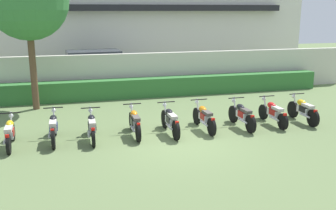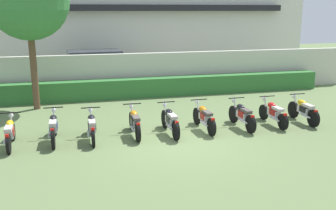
% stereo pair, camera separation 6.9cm
% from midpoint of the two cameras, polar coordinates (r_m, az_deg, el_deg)
% --- Properties ---
extents(ground, '(60.00, 60.00, 0.00)m').
position_cam_midpoint_polar(ground, '(11.72, 1.44, -5.62)').
color(ground, '#607547').
extents(building, '(23.69, 6.50, 7.68)m').
position_cam_midpoint_polar(building, '(25.84, -8.06, 13.68)').
color(building, silver).
rests_on(building, ground).
extents(compound_wall, '(22.51, 0.30, 1.95)m').
position_cam_midpoint_polar(compound_wall, '(18.30, -4.81, 4.66)').
color(compound_wall, beige).
rests_on(compound_wall, ground).
extents(hedge_row, '(18.00, 0.70, 0.87)m').
position_cam_midpoint_polar(hedge_row, '(17.72, -4.38, 2.58)').
color(hedge_row, '#337033').
rests_on(hedge_row, ground).
extents(parked_car, '(4.62, 2.35, 1.89)m').
position_cam_midpoint_polar(parked_car, '(20.50, -10.67, 5.36)').
color(parked_car, silver).
rests_on(parked_car, ground).
extents(tree_near_inspector, '(3.15, 3.15, 5.91)m').
position_cam_midpoint_polar(tree_near_inspector, '(16.06, -20.43, 14.54)').
color(tree_near_inspector, brown).
rests_on(tree_near_inspector, ground).
extents(motorcycle_in_row_0, '(0.60, 1.80, 0.94)m').
position_cam_midpoint_polar(motorcycle_in_row_0, '(12.15, -22.70, -3.85)').
color(motorcycle_in_row_0, black).
rests_on(motorcycle_in_row_0, ground).
extents(motorcycle_in_row_1, '(0.60, 1.94, 0.97)m').
position_cam_midpoint_polar(motorcycle_in_row_1, '(12.18, -16.88, -3.22)').
color(motorcycle_in_row_1, black).
rests_on(motorcycle_in_row_1, ground).
extents(motorcycle_in_row_2, '(0.60, 1.81, 0.95)m').
position_cam_midpoint_polar(motorcycle_in_row_2, '(12.03, -11.47, -3.18)').
color(motorcycle_in_row_2, black).
rests_on(motorcycle_in_row_2, ground).
extents(motorcycle_in_row_3, '(0.60, 1.85, 0.96)m').
position_cam_midpoint_polar(motorcycle_in_row_3, '(12.26, -5.17, -2.57)').
color(motorcycle_in_row_3, black).
rests_on(motorcycle_in_row_3, ground).
extents(motorcycle_in_row_4, '(0.60, 1.95, 0.97)m').
position_cam_midpoint_polar(motorcycle_in_row_4, '(12.39, 0.16, -2.31)').
color(motorcycle_in_row_4, black).
rests_on(motorcycle_in_row_4, ground).
extents(motorcycle_in_row_5, '(0.60, 1.94, 0.95)m').
position_cam_midpoint_polar(motorcycle_in_row_5, '(12.86, 5.25, -1.80)').
color(motorcycle_in_row_5, black).
rests_on(motorcycle_in_row_5, ground).
extents(motorcycle_in_row_6, '(0.60, 1.89, 0.97)m').
position_cam_midpoint_polar(motorcycle_in_row_6, '(13.28, 10.83, -1.46)').
color(motorcycle_in_row_6, black).
rests_on(motorcycle_in_row_6, ground).
extents(motorcycle_in_row_7, '(0.60, 1.87, 0.94)m').
position_cam_midpoint_polar(motorcycle_in_row_7, '(13.90, 15.29, -1.08)').
color(motorcycle_in_row_7, black).
rests_on(motorcycle_in_row_7, ground).
extents(motorcycle_in_row_8, '(0.60, 1.86, 0.97)m').
position_cam_midpoint_polar(motorcycle_in_row_8, '(14.50, 19.40, -0.69)').
color(motorcycle_in_row_8, black).
rests_on(motorcycle_in_row_8, ground).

